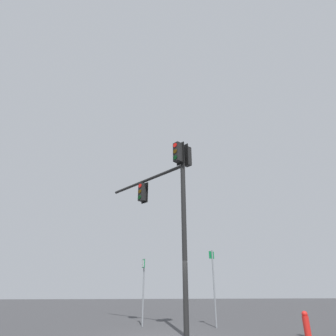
% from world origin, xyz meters
% --- Properties ---
extents(signal_mast_assembly, '(4.46, 3.82, 7.54)m').
position_xyz_m(signal_mast_assembly, '(-1.30, 0.21, 5.34)').
color(signal_mast_assembly, black).
rests_on(signal_mast_assembly, ground).
extents(route_sign_primary, '(0.32, 0.14, 2.82)m').
position_xyz_m(route_sign_primary, '(-3.39, -0.87, 1.70)').
color(route_sign_primary, slate).
rests_on(route_sign_primary, ground).
extents(fire_hydrant, '(0.30, 0.22, 0.81)m').
position_xyz_m(fire_hydrant, '(-0.33, 4.89, 0.40)').
color(fire_hydrant, red).
rests_on(fire_hydrant, ground).
extents(route_sign_secondary, '(0.24, 0.28, 3.15)m').
position_xyz_m(route_sign_secondary, '(-2.82, 2.26, 1.86)').
color(route_sign_secondary, slate).
rests_on(route_sign_secondary, ground).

